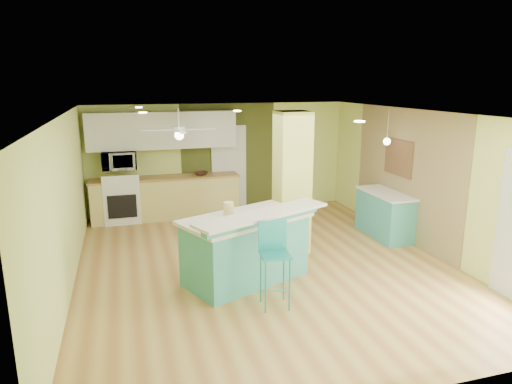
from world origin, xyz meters
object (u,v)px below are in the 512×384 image
side_counter (384,214)px  canister (229,208)px  bar_stool (274,250)px  fruit_bowl (201,173)px  peninsula (246,247)px

side_counter → canister: (-3.37, -1.03, 0.66)m
bar_stool → fruit_bowl: (-0.22, 4.50, 0.20)m
peninsula → bar_stool: bearing=-103.3°
peninsula → fruit_bowl: (-0.06, 3.64, 0.44)m
peninsula → canister: 0.64m
peninsula → side_counter: bearing=-2.0°
side_counter → fruit_bowl: fruit_bowl is taller
bar_stool → canister: bearing=115.3°
side_counter → peninsula: bearing=-158.6°
bar_stool → fruit_bowl: size_ratio=3.85×
canister → peninsula: bearing=-42.5°
fruit_bowl → side_counter: bearing=-36.9°
peninsula → fruit_bowl: peninsula is taller
fruit_bowl → peninsula: bearing=-89.0°
peninsula → bar_stool: same height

